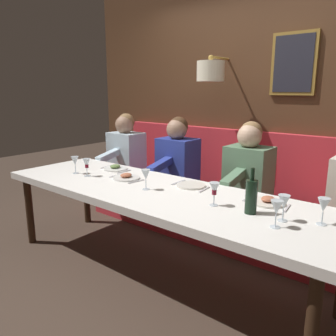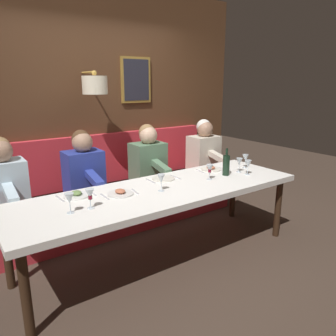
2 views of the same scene
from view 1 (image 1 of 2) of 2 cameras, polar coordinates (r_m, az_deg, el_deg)
ground_plane at (r=2.99m, az=-2.23°, el=-17.31°), size 12.00×12.00×0.00m
dining_table at (r=2.71m, az=-2.35°, el=-4.80°), size 0.90×2.91×0.74m
banquette_bench at (r=3.54m, az=7.37°, el=-8.33°), size 0.52×3.11×0.45m
back_wall_panel at (r=3.80m, az=12.54°, el=10.56°), size 0.59×4.31×2.90m
diner_near at (r=3.19m, az=13.51°, el=0.09°), size 0.60×0.40×0.79m
diner_middle at (r=3.61m, az=1.59°, el=1.97°), size 0.60×0.40×0.79m
diner_far at (r=4.13m, az=-7.20°, el=3.30°), size 0.60×0.40×0.79m
place_setting_0 at (r=2.46m, az=16.63°, el=-5.46°), size 0.24×0.33×0.05m
place_setting_1 at (r=3.38m, az=-8.96°, el=-0.01°), size 0.24×0.31×0.05m
place_setting_2 at (r=2.77m, az=3.94°, el=-2.97°), size 0.24×0.31×0.01m
place_setting_3 at (r=3.02m, az=-7.14°, el=-1.56°), size 0.24×0.32×0.05m
wine_glass_0 at (r=2.31m, az=7.89°, el=-3.63°), size 0.07×0.07×0.16m
wine_glass_1 at (r=2.14m, az=19.12°, el=-5.58°), size 0.07×0.07×0.16m
wine_glass_2 at (r=2.66m, az=-3.80°, el=-1.25°), size 0.07×0.07×0.16m
wine_glass_3 at (r=3.28m, az=-15.55°, el=1.10°), size 0.07×0.07×0.16m
wine_glass_4 at (r=2.02m, az=17.99°, el=-6.53°), size 0.07×0.07×0.16m
wine_glass_5 at (r=2.17m, az=24.96°, el=-5.85°), size 0.07×0.07×0.16m
wine_glass_6 at (r=3.15m, az=-13.68°, el=0.69°), size 0.07×0.07×0.16m
wine_bottle at (r=2.21m, az=13.99°, el=-4.65°), size 0.08×0.08×0.30m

